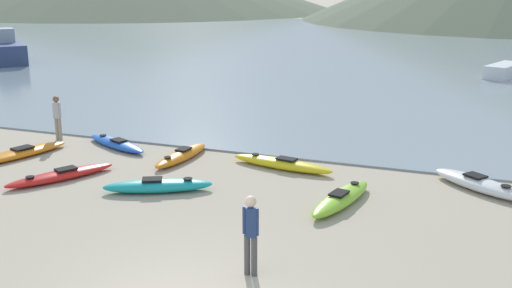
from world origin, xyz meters
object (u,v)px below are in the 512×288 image
(person_near_foreground, at_px, (251,230))
(kayak_on_sand_0, at_px, (18,154))
(kayak_on_sand_4, at_px, (158,186))
(moored_boat_2, at_px, (7,51))
(person_near_waterline, at_px, (57,115))
(kayak_on_sand_5, at_px, (61,175))
(kayak_on_sand_8, at_px, (181,155))
(kayak_on_sand_7, at_px, (282,164))
(kayak_on_sand_3, at_px, (341,198))
(kayak_on_sand_6, at_px, (116,144))
(kayak_on_sand_1, at_px, (479,184))
(moored_boat_1, at_px, (417,26))
(moored_boat_0, at_px, (504,70))

(person_near_foreground, bearing_deg, kayak_on_sand_0, 154.25)
(kayak_on_sand_4, distance_m, moored_boat_2, 29.41)
(person_near_foreground, distance_m, moored_boat_2, 34.62)
(kayak_on_sand_0, xyz_separation_m, person_near_waterline, (-0.20, 2.21, 0.76))
(kayak_on_sand_5, bearing_deg, kayak_on_sand_8, 52.22)
(kayak_on_sand_7, relative_size, person_near_foreground, 2.12)
(kayak_on_sand_7, xyz_separation_m, kayak_on_sand_8, (-3.16, -0.26, -0.00))
(kayak_on_sand_4, relative_size, kayak_on_sand_7, 0.86)
(kayak_on_sand_0, xyz_separation_m, person_near_foreground, (9.60, -4.63, 0.77))
(kayak_on_sand_3, distance_m, moored_boat_2, 32.67)
(kayak_on_sand_6, height_order, kayak_on_sand_8, kayak_on_sand_8)
(kayak_on_sand_1, relative_size, kayak_on_sand_6, 0.90)
(kayak_on_sand_1, bearing_deg, moored_boat_1, 97.96)
(moored_boat_0, relative_size, moored_boat_1, 0.85)
(kayak_on_sand_8, xyz_separation_m, moored_boat_2, (-21.68, 16.19, 0.69))
(moored_boat_2, bearing_deg, moored_boat_1, 58.80)
(kayak_on_sand_0, distance_m, kayak_on_sand_4, 5.79)
(kayak_on_sand_5, bearing_deg, moored_boat_1, 86.62)
(kayak_on_sand_0, relative_size, kayak_on_sand_6, 1.16)
(kayak_on_sand_5, distance_m, kayak_on_sand_8, 3.63)
(moored_boat_1, bearing_deg, person_near_waterline, -96.65)
(kayak_on_sand_8, bearing_deg, kayak_on_sand_1, 2.05)
(kayak_on_sand_0, relative_size, kayak_on_sand_3, 1.17)
(person_near_waterline, bearing_deg, kayak_on_sand_4, -30.27)
(kayak_on_sand_0, distance_m, kayak_on_sand_1, 13.61)
(kayak_on_sand_8, relative_size, moored_boat_2, 0.53)
(kayak_on_sand_0, height_order, kayak_on_sand_7, kayak_on_sand_7)
(kayak_on_sand_0, xyz_separation_m, moored_boat_2, (-16.80, 17.77, 0.71))
(kayak_on_sand_7, height_order, person_near_waterline, person_near_waterline)
(kayak_on_sand_4, distance_m, moored_boat_1, 56.63)
(kayak_on_sand_6, bearing_deg, kayak_on_sand_4, -43.73)
(person_near_waterline, distance_m, moored_boat_2, 22.75)
(kayak_on_sand_4, bearing_deg, kayak_on_sand_6, 136.27)
(kayak_on_sand_4, relative_size, kayak_on_sand_8, 1.00)
(kayak_on_sand_7, bearing_deg, moored_boat_0, 73.00)
(kayak_on_sand_6, distance_m, kayak_on_sand_7, 5.86)
(kayak_on_sand_1, bearing_deg, moored_boat_2, 152.33)
(kayak_on_sand_3, bearing_deg, kayak_on_sand_4, -170.38)
(kayak_on_sand_4, relative_size, moored_boat_0, 0.77)
(kayak_on_sand_1, height_order, kayak_on_sand_8, kayak_on_sand_1)
(person_near_waterline, bearing_deg, moored_boat_2, 136.85)
(kayak_on_sand_1, relative_size, moored_boat_2, 0.51)
(person_near_foreground, distance_m, person_near_waterline, 11.96)
(person_near_waterline, bearing_deg, moored_boat_1, 83.35)
(kayak_on_sand_7, bearing_deg, kayak_on_sand_8, -175.25)
(kayak_on_sand_7, distance_m, person_near_waterline, 8.28)
(person_near_waterline, xyz_separation_m, moored_boat_2, (-16.59, 15.56, -0.04))
(person_near_waterline, height_order, moored_boat_1, person_near_waterline)
(kayak_on_sand_6, xyz_separation_m, person_near_foreground, (7.41, -6.75, 0.77))
(kayak_on_sand_0, xyz_separation_m, kayak_on_sand_4, (5.66, -1.21, 0.03))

